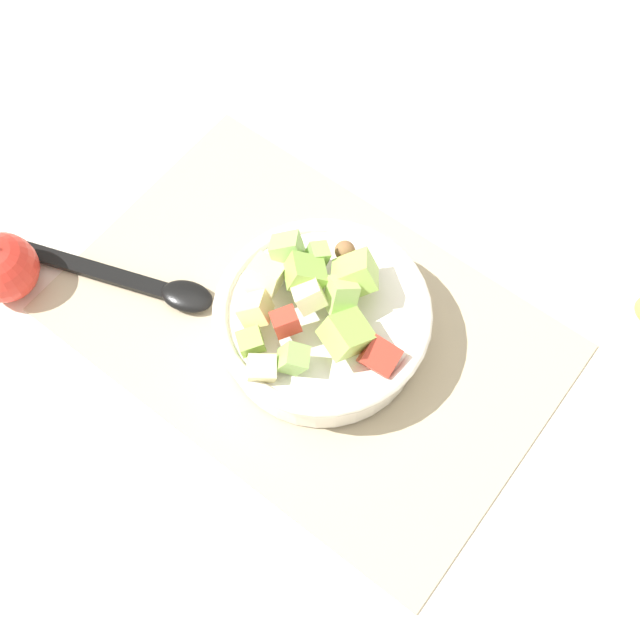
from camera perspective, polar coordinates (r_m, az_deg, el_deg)
ground_plane at (r=0.85m, az=-0.88°, el=-0.59°), size 2.40×2.40×0.00m
placemat at (r=0.85m, az=-0.89°, el=-0.50°), size 0.50×0.33×0.01m
salad_bowl at (r=0.80m, az=-0.04°, el=-0.15°), size 0.21×0.21×0.11m
serving_spoon at (r=0.88m, az=-12.25°, el=2.48°), size 0.23×0.10×0.01m
whole_apple at (r=0.90m, az=-21.27°, el=3.43°), size 0.07×0.07×0.09m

